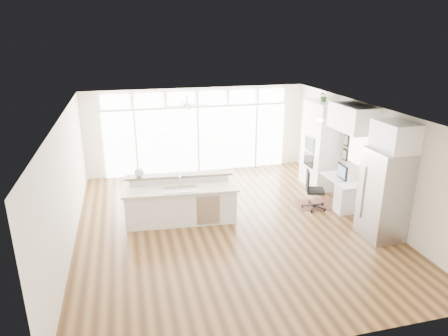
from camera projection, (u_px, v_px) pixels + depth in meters
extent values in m
cube|color=#472C15|center=(230.00, 225.00, 9.49)|extent=(7.00, 8.00, 0.02)
cube|color=white|center=(230.00, 112.00, 8.61)|extent=(7.00, 8.00, 0.02)
cube|color=silver|center=(197.00, 130.00, 12.71)|extent=(7.00, 0.04, 2.70)
cube|color=silver|center=(307.00, 267.00, 5.38)|extent=(7.00, 0.04, 2.70)
cube|color=silver|center=(66.00, 185.00, 8.24)|extent=(0.04, 8.00, 2.70)
cube|color=silver|center=(366.00, 159.00, 9.86)|extent=(0.04, 8.00, 2.70)
cube|color=white|center=(198.00, 140.00, 12.76)|extent=(5.80, 0.06, 2.08)
cube|color=white|center=(197.00, 98.00, 12.32)|extent=(5.90, 0.06, 0.40)
cube|color=white|center=(359.00, 148.00, 10.06)|extent=(0.04, 0.85, 0.85)
cube|color=silver|center=(187.00, 102.00, 11.13)|extent=(1.16, 1.16, 0.32)
cube|color=white|center=(228.00, 111.00, 8.80)|extent=(3.40, 3.00, 0.02)
cube|color=white|center=(320.00, 145.00, 11.47)|extent=(0.64, 1.20, 2.50)
cube|color=white|center=(343.00, 192.00, 10.37)|extent=(0.72, 1.30, 0.76)
cube|color=white|center=(352.00, 118.00, 9.73)|extent=(0.64, 1.30, 0.64)
cube|color=#ACACB0|center=(384.00, 194.00, 8.65)|extent=(0.76, 0.90, 2.00)
cube|color=white|center=(395.00, 136.00, 8.24)|extent=(0.64, 0.90, 0.60)
cube|color=black|center=(346.00, 147.00, 10.68)|extent=(0.06, 0.22, 0.80)
cube|color=white|center=(181.00, 201.00, 9.45)|extent=(2.76, 1.23, 1.07)
cube|color=#361A11|center=(316.00, 205.00, 10.55)|extent=(1.12, 0.89, 0.01)
cube|color=black|center=(315.00, 190.00, 10.17)|extent=(0.66, 0.63, 1.01)
sphere|color=white|center=(139.00, 172.00, 9.46)|extent=(0.27, 0.27, 0.22)
cube|color=black|center=(342.00, 172.00, 10.16)|extent=(0.12, 0.50, 0.41)
cube|color=silver|center=(336.00, 179.00, 10.18)|extent=(0.15, 0.33, 0.02)
imported|color=#254E21|center=(324.00, 97.00, 11.02)|extent=(0.29, 0.32, 0.24)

